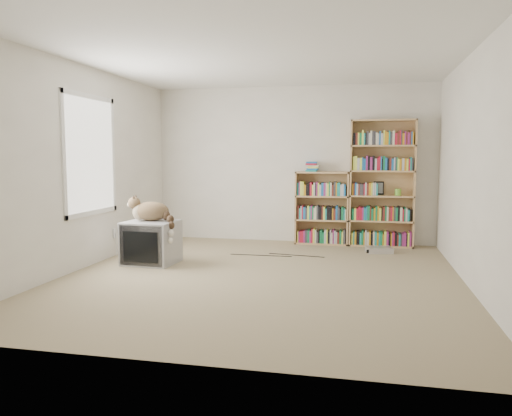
% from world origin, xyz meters
% --- Properties ---
extents(floor, '(4.50, 5.00, 0.01)m').
position_xyz_m(floor, '(0.00, 0.00, 0.00)').
color(floor, tan).
rests_on(floor, ground).
extents(wall_back, '(4.50, 0.02, 2.50)m').
position_xyz_m(wall_back, '(0.00, 2.50, 1.25)').
color(wall_back, white).
rests_on(wall_back, floor).
extents(wall_front, '(4.50, 0.02, 2.50)m').
position_xyz_m(wall_front, '(0.00, -2.50, 1.25)').
color(wall_front, white).
rests_on(wall_front, floor).
extents(wall_left, '(0.02, 5.00, 2.50)m').
position_xyz_m(wall_left, '(-2.25, 0.00, 1.25)').
color(wall_left, white).
rests_on(wall_left, floor).
extents(wall_right, '(0.02, 5.00, 2.50)m').
position_xyz_m(wall_right, '(2.25, 0.00, 1.25)').
color(wall_right, white).
rests_on(wall_right, floor).
extents(ceiling, '(4.50, 5.00, 0.02)m').
position_xyz_m(ceiling, '(0.00, 0.00, 2.50)').
color(ceiling, white).
rests_on(ceiling, wall_back).
extents(window, '(0.02, 1.22, 1.52)m').
position_xyz_m(window, '(-2.24, 0.20, 1.40)').
color(window, white).
rests_on(window, wall_left).
extents(crt_tv, '(0.66, 0.61, 0.55)m').
position_xyz_m(crt_tv, '(-1.54, 0.42, 0.27)').
color(crt_tv, '#9D9D9F').
rests_on(crt_tv, floor).
extents(cat, '(0.72, 0.49, 0.55)m').
position_xyz_m(cat, '(-1.50, 0.44, 0.64)').
color(cat, '#342715').
rests_on(cat, crt_tv).
extents(bookcase_tall, '(0.97, 0.30, 1.94)m').
position_xyz_m(bookcase_tall, '(1.41, 2.36, 0.92)').
color(bookcase_tall, tan).
rests_on(bookcase_tall, floor).
extents(bookcase_short, '(0.83, 0.30, 1.15)m').
position_xyz_m(bookcase_short, '(0.50, 2.36, 0.52)').
color(bookcase_short, tan).
rests_on(bookcase_short, floor).
extents(book_stack, '(0.19, 0.24, 0.16)m').
position_xyz_m(book_stack, '(0.34, 2.34, 1.22)').
color(book_stack, '#B41830').
rests_on(book_stack, bookcase_short).
extents(green_mug, '(0.09, 0.09, 0.10)m').
position_xyz_m(green_mug, '(1.65, 2.34, 0.84)').
color(green_mug, '#76C037').
rests_on(green_mug, bookcase_tall).
extents(framed_print, '(0.16, 0.05, 0.21)m').
position_xyz_m(framed_print, '(1.37, 2.44, 0.89)').
color(framed_print, black).
rests_on(framed_print, bookcase_tall).
extents(dvd_player, '(0.41, 0.33, 0.08)m').
position_xyz_m(dvd_player, '(1.38, 1.77, 0.04)').
color(dvd_player, silver).
rests_on(dvd_player, floor).
extents(wall_outlet, '(0.01, 0.08, 0.13)m').
position_xyz_m(wall_outlet, '(-2.24, 0.76, 0.32)').
color(wall_outlet, silver).
rests_on(wall_outlet, wall_left).
extents(floor_cables, '(1.20, 0.70, 0.01)m').
position_xyz_m(floor_cables, '(0.04, 1.38, 0.00)').
color(floor_cables, black).
rests_on(floor_cables, floor).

